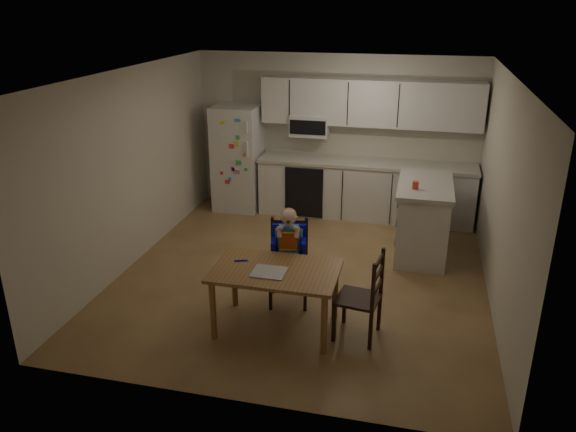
% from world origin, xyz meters
% --- Properties ---
extents(room, '(4.52, 5.01, 2.51)m').
position_xyz_m(room, '(0.00, 0.48, 1.25)').
color(room, brown).
rests_on(room, ground).
extents(refrigerator, '(0.72, 0.70, 1.70)m').
position_xyz_m(refrigerator, '(-1.55, 2.15, 0.85)').
color(refrigerator, silver).
rests_on(refrigerator, ground).
extents(kitchen_run, '(3.37, 0.62, 2.15)m').
position_xyz_m(kitchen_run, '(0.50, 2.24, 0.88)').
color(kitchen_run, silver).
rests_on(kitchen_run, ground).
extents(kitchen_island, '(0.71, 1.36, 1.00)m').
position_xyz_m(kitchen_island, '(1.44, 1.02, 0.50)').
color(kitchen_island, silver).
rests_on(kitchen_island, ground).
extents(red_cup, '(0.08, 0.08, 0.10)m').
position_xyz_m(red_cup, '(1.30, 0.75, 1.05)').
color(red_cup, red).
rests_on(red_cup, kitchen_island).
extents(dining_table, '(1.29, 0.83, 0.69)m').
position_xyz_m(dining_table, '(-0.01, -1.29, 0.60)').
color(dining_table, brown).
rests_on(dining_table, ground).
extents(napkin, '(0.34, 0.29, 0.01)m').
position_xyz_m(napkin, '(-0.06, -1.38, 0.70)').
color(napkin, '#B4B4B9').
rests_on(napkin, dining_table).
extents(toddler_spoon, '(0.12, 0.06, 0.02)m').
position_xyz_m(toddler_spoon, '(-0.43, -1.19, 0.70)').
color(toddler_spoon, '#0E0EBB').
rests_on(toddler_spoon, dining_table).
extents(chair_booster, '(0.50, 0.50, 1.14)m').
position_xyz_m(chair_booster, '(-0.02, -0.67, 0.69)').
color(chair_booster, black).
rests_on(chair_booster, ground).
extents(chair_side, '(0.48, 0.48, 0.95)m').
position_xyz_m(chair_side, '(0.93, -1.25, 0.54)').
color(chair_side, black).
rests_on(chair_side, ground).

